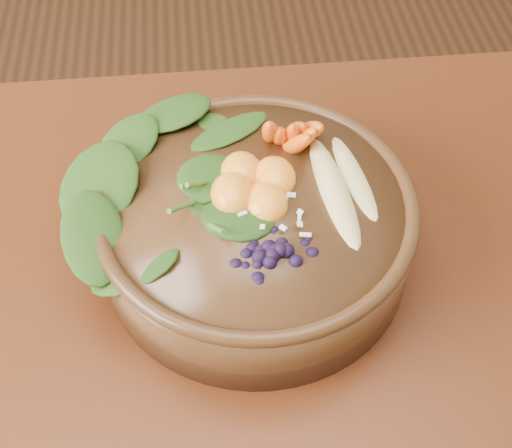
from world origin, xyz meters
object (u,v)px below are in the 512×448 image
at_px(banana_halves, 346,173).
at_px(blueberry_pile, 276,239).
at_px(kale_heap, 193,147).
at_px(carrot_cluster, 291,103).
at_px(mandarin_cluster, 254,176).
at_px(stoneware_bowl, 256,230).
at_px(dining_table, 152,421).

height_order(banana_halves, blueberry_pile, blueberry_pile).
height_order(kale_heap, carrot_cluster, carrot_cluster).
xyz_separation_m(carrot_cluster, mandarin_cluster, (-0.05, -0.07, -0.03)).
bearing_deg(blueberry_pile, kale_heap, 119.22).
xyz_separation_m(stoneware_bowl, mandarin_cluster, (-0.00, 0.02, 0.06)).
relative_size(carrot_cluster, banana_halves, 0.48).
bearing_deg(mandarin_cluster, stoneware_bowl, -88.92).
relative_size(dining_table, mandarin_cluster, 15.96).
xyz_separation_m(kale_heap, carrot_cluster, (0.10, 0.03, 0.02)).
bearing_deg(stoneware_bowl, mandarin_cluster, 91.08).
xyz_separation_m(dining_table, stoneware_bowl, (0.12, 0.13, 0.14)).
xyz_separation_m(stoneware_bowl, carrot_cluster, (0.05, 0.09, 0.09)).
bearing_deg(mandarin_cluster, kale_heap, 145.63).
relative_size(dining_table, blueberry_pile, 10.96).
bearing_deg(blueberry_pile, mandarin_cluster, 98.15).
bearing_deg(kale_heap, mandarin_cluster, -34.37).
height_order(stoneware_bowl, carrot_cluster, carrot_cluster).
bearing_deg(banana_halves, kale_heap, 156.45).
relative_size(carrot_cluster, mandarin_cluster, 0.87).
xyz_separation_m(carrot_cluster, blueberry_pile, (-0.03, -0.16, -0.02)).
bearing_deg(stoneware_bowl, banana_halves, 10.16).
bearing_deg(blueberry_pile, carrot_cluster, 77.87).
bearing_deg(banana_halves, carrot_cluster, 113.06).
bearing_deg(banana_halves, dining_table, -152.26).
distance_m(stoneware_bowl, carrot_cluster, 0.13).
relative_size(stoneware_bowl, carrot_cluster, 3.62).
bearing_deg(mandarin_cluster, carrot_cluster, 57.61).
distance_m(stoneware_bowl, blueberry_pile, 0.09).
bearing_deg(kale_heap, banana_halves, -16.13).
bearing_deg(mandarin_cluster, banana_halves, -2.33).
bearing_deg(blueberry_pile, banana_halves, 45.90).
relative_size(mandarin_cluster, blueberry_pile, 0.69).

